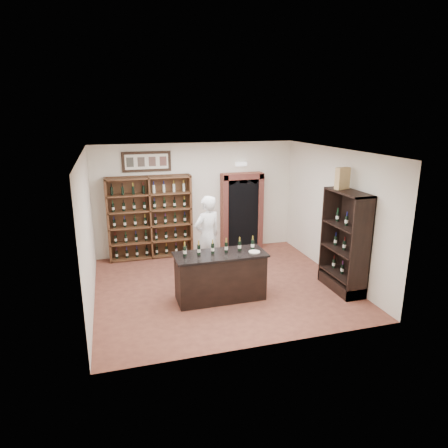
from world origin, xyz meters
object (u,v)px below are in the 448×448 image
(side_cabinet, at_px, (345,257))
(wine_crate, at_px, (342,178))
(wine_shelf, at_px, (150,217))
(counter_bottle_0, at_px, (185,251))
(shopkeeper, at_px, (207,236))
(tasting_counter, at_px, (220,277))

(side_cabinet, xyz_separation_m, wine_crate, (-0.05, 0.25, 1.68))
(wine_crate, bearing_deg, wine_shelf, 127.23)
(counter_bottle_0, xyz_separation_m, wine_crate, (3.39, -0.10, 1.32))
(wine_crate, bearing_deg, counter_bottle_0, 163.85)
(wine_crate, bearing_deg, shopkeeper, 138.70)
(shopkeeper, distance_m, wine_crate, 3.28)
(tasting_counter, relative_size, side_cabinet, 0.85)
(tasting_counter, distance_m, shopkeeper, 1.37)
(wine_shelf, relative_size, wine_crate, 4.80)
(wine_shelf, distance_m, side_cabinet, 5.02)
(wine_shelf, distance_m, shopkeeper, 2.01)
(tasting_counter, xyz_separation_m, side_cabinet, (2.72, -0.30, 0.26))
(counter_bottle_0, bearing_deg, tasting_counter, -4.17)
(tasting_counter, bearing_deg, wine_shelf, 110.56)
(counter_bottle_0, relative_size, side_cabinet, 0.14)
(wine_shelf, height_order, side_cabinet, same)
(side_cabinet, relative_size, wine_crate, 4.80)
(counter_bottle_0, relative_size, shopkeeper, 0.15)
(side_cabinet, bearing_deg, shopkeeper, 149.43)
(wine_shelf, relative_size, tasting_counter, 1.17)
(tasting_counter, bearing_deg, side_cabinet, -6.28)
(side_cabinet, distance_m, wine_crate, 1.70)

